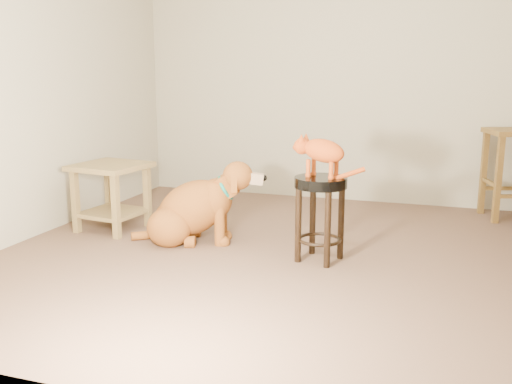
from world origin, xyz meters
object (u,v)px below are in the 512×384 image
(golden_retriever, at_px, (194,210))
(tabby_kitten, at_px, (320,152))
(side_table, at_px, (111,186))
(wood_stool, at_px, (511,172))
(padded_stool, at_px, (320,202))

(golden_retriever, bearing_deg, tabby_kitten, -22.85)
(side_table, relative_size, golden_retriever, 0.57)
(wood_stool, xyz_separation_m, golden_retriever, (-2.42, -1.58, -0.17))
(golden_retriever, distance_m, tabby_kitten, 1.16)
(wood_stool, relative_size, side_table, 1.34)
(padded_stool, height_order, wood_stool, wood_stool)
(padded_stool, relative_size, tabby_kitten, 1.15)
(wood_stool, bearing_deg, golden_retriever, -146.94)
(side_table, distance_m, golden_retriever, 0.82)
(golden_retriever, relative_size, tabby_kitten, 2.02)
(wood_stool, relative_size, tabby_kitten, 1.55)
(padded_stool, bearing_deg, wood_stool, 50.96)
(padded_stool, xyz_separation_m, side_table, (-1.84, 0.24, -0.06))
(padded_stool, xyz_separation_m, golden_retriever, (-1.04, 0.13, -0.17))
(padded_stool, relative_size, golden_retriever, 0.57)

